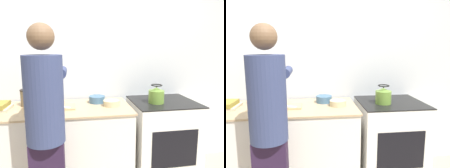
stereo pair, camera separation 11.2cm
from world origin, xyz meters
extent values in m
cube|color=silver|center=(0.00, 0.73, 1.30)|extent=(8.00, 0.05, 2.60)
cube|color=silver|center=(-0.38, 0.33, 0.43)|extent=(1.61, 0.67, 0.87)
cube|color=tan|center=(-0.38, 0.33, 0.88)|extent=(1.63, 0.69, 0.02)
cube|color=silver|center=(0.84, 0.33, 0.45)|extent=(0.70, 0.66, 0.90)
cube|color=black|center=(0.84, 0.33, 0.90)|extent=(0.70, 0.66, 0.01)
cube|color=black|center=(0.84, 0.00, 0.49)|extent=(0.49, 0.01, 0.39)
cylinder|color=navy|center=(-0.37, -0.26, 1.12)|extent=(0.29, 0.29, 0.66)
sphere|color=brown|center=(-0.37, -0.26, 1.58)|extent=(0.19, 0.19, 0.19)
cylinder|color=navy|center=(-0.49, 0.01, 1.29)|extent=(0.08, 0.30, 0.08)
cylinder|color=navy|center=(-0.24, 0.01, 1.29)|extent=(0.08, 0.30, 0.08)
cube|color=tan|center=(-0.32, 0.32, 0.90)|extent=(0.36, 0.21, 0.02)
cube|color=silver|center=(-0.26, 0.28, 0.91)|extent=(0.15, 0.10, 0.01)
cube|color=black|center=(-0.37, 0.34, 0.91)|extent=(0.10, 0.07, 0.01)
cylinder|color=olive|center=(0.73, 0.27, 0.98)|extent=(0.17, 0.17, 0.14)
cone|color=olive|center=(0.73, 0.27, 1.06)|extent=(0.13, 0.13, 0.03)
sphere|color=black|center=(0.73, 0.27, 1.09)|extent=(0.02, 0.02, 0.02)
torus|color=black|center=(0.73, 0.27, 1.10)|extent=(0.12, 0.12, 0.01)
cylinder|color=#C6B789|center=(0.24, 0.31, 0.92)|extent=(0.17, 0.17, 0.06)
cylinder|color=#426684|center=(0.11, 0.47, 0.93)|extent=(0.18, 0.18, 0.08)
cylinder|color=#756047|center=(-0.63, 0.47, 0.97)|extent=(0.15, 0.15, 0.16)
cylinder|color=#28231E|center=(-0.63, 0.47, 1.06)|extent=(0.16, 0.16, 0.01)
cube|color=beige|center=(-0.88, 0.35, 0.90)|extent=(0.21, 0.26, 0.03)
cube|color=olive|center=(-0.88, 0.34, 0.94)|extent=(0.16, 0.25, 0.04)
camera|label=1|loc=(-0.15, -1.90, 1.52)|focal=35.00mm
camera|label=2|loc=(-0.04, -1.92, 1.52)|focal=35.00mm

